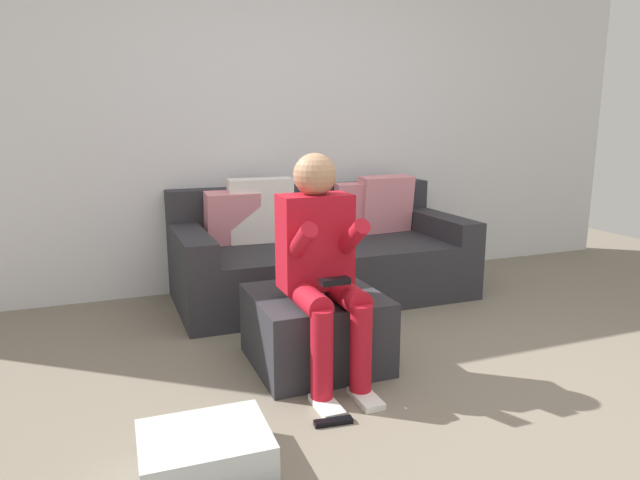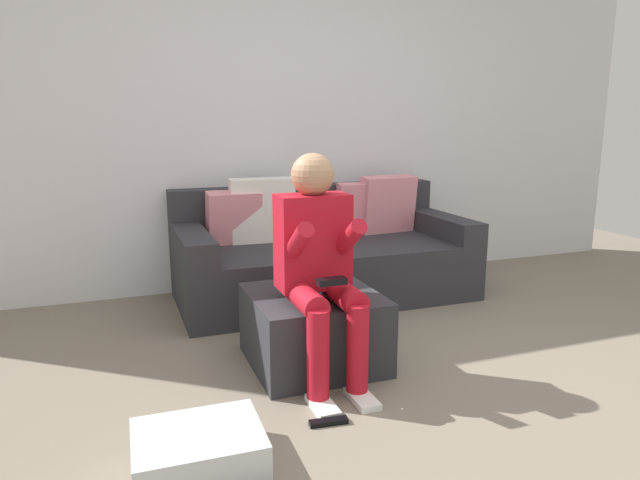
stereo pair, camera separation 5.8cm
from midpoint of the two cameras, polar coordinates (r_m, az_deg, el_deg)
The scene contains 7 objects.
ground_plane at distance 2.69m, azimuth 13.41°, elevation -16.82°, with size 8.19×8.19×0.00m, color slate.
wall_back at distance 4.49m, azimuth -2.85°, elevation 12.27°, with size 6.30×0.10×2.61m, color silver.
couch_sectional at distance 4.20m, azimuth 0.52°, elevation -1.49°, with size 2.10×0.98×0.87m.
ottoman at distance 3.06m, azimuth -0.12°, elevation -8.86°, with size 0.66×0.66×0.39m, color #2D2D33.
person_seated at distance 2.76m, azimuth 0.48°, elevation -1.75°, with size 0.36×0.62×1.13m.
storage_bin at distance 2.31m, azimuth -11.36°, elevation -19.87°, with size 0.48×0.38×0.14m, color silver.
remote_near_ottoman at distance 2.56m, azimuth 1.54°, elevation -17.78°, with size 0.17×0.04×0.02m, color black.
Camera 2 is at (-1.33, -1.95, 1.28)m, focal length 31.90 mm.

